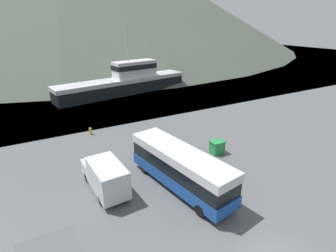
# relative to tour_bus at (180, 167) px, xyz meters

# --- Properties ---
(water_surface) EXTENTS (240.00, 240.00, 0.00)m
(water_surface) POSITION_rel_tour_bus_xyz_m (0.80, 135.13, -1.82)
(water_surface) COLOR #3D5160
(water_surface) RESTS_ON ground
(tour_bus) EXTENTS (4.08, 10.31, 3.24)m
(tour_bus) POSITION_rel_tour_bus_xyz_m (0.00, 0.00, 0.00)
(tour_bus) COLOR #194799
(tour_bus) RESTS_ON ground
(delivery_van) EXTENTS (2.43, 5.82, 2.55)m
(delivery_van) POSITION_rel_tour_bus_xyz_m (-5.32, 2.37, -0.48)
(delivery_van) COLOR silver
(delivery_van) RESTS_ON ground
(fishing_boat) EXTENTS (25.31, 8.27, 11.98)m
(fishing_boat) POSITION_rel_tour_bus_xyz_m (6.65, 30.04, 0.32)
(fishing_boat) COLOR black
(fishing_boat) RESTS_ON water_surface
(storage_bin) EXTENTS (1.38, 1.09, 1.32)m
(storage_bin) POSITION_rel_tour_bus_xyz_m (6.28, 3.12, -1.15)
(storage_bin) COLOR green
(storage_bin) RESTS_ON ground
(small_boat) EXTENTS (6.75, 5.20, 0.80)m
(small_boat) POSITION_rel_tour_bus_xyz_m (23.18, 40.47, -1.42)
(small_boat) COLOR black
(small_boat) RESTS_ON water_surface
(mooring_bollard) EXTENTS (0.33, 0.33, 0.87)m
(mooring_bollard) POSITION_rel_tour_bus_xyz_m (-3.76, 14.01, -1.35)
(mooring_bollard) COLOR #B29919
(mooring_bollard) RESTS_ON ground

